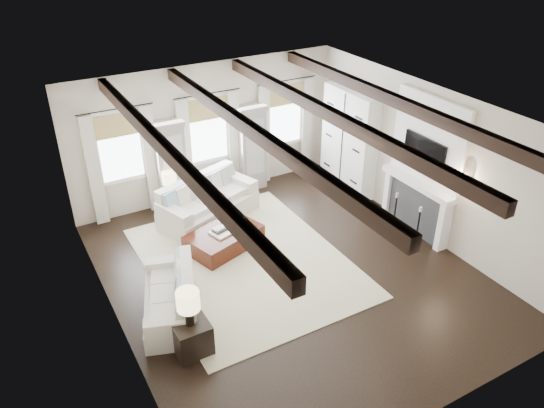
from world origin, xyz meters
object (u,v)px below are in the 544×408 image
sofa_back (206,203)px  sofa_left (174,299)px  ottoman (224,239)px  side_table_back (172,205)px  side_table_front (192,337)px

sofa_back → sofa_left: 3.23m
sofa_back → sofa_left: bearing=-123.4°
ottoman → side_table_back: 1.83m
sofa_left → side_table_back: size_ratio=3.83×
sofa_left → side_table_front: size_ratio=3.70×
ottoman → side_table_back: side_table_back is taller
sofa_back → side_table_back: 0.82m
sofa_back → side_table_front: (-1.84, -3.65, -0.12)m
side_table_back → sofa_left: bearing=-109.6°
sofa_back → side_table_front: 4.09m
sofa_left → ottoman: size_ratio=1.38×
sofa_back → ottoman: bearing=-97.3°
sofa_left → side_table_back: bearing=70.4°
side_table_front → side_table_back: bearing=73.9°
side_table_front → sofa_back: bearing=63.3°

